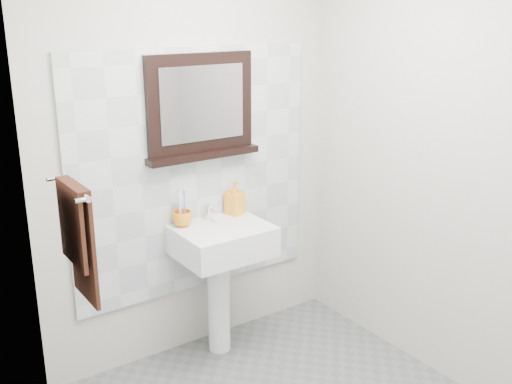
% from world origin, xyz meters
% --- Properties ---
extents(back_wall, '(2.00, 0.01, 2.50)m').
position_xyz_m(back_wall, '(0.00, 1.10, 1.25)').
color(back_wall, beige).
rests_on(back_wall, ground).
extents(left_wall, '(0.01, 2.20, 2.50)m').
position_xyz_m(left_wall, '(-1.00, 0.00, 1.25)').
color(left_wall, beige).
rests_on(left_wall, ground).
extents(right_wall, '(0.01, 2.20, 2.50)m').
position_xyz_m(right_wall, '(1.00, 0.00, 1.25)').
color(right_wall, beige).
rests_on(right_wall, ground).
extents(splashback, '(1.60, 0.02, 1.50)m').
position_xyz_m(splashback, '(0.00, 1.09, 1.15)').
color(splashback, silver).
rests_on(splashback, back_wall).
extents(pedestal_sink, '(0.55, 0.44, 0.96)m').
position_xyz_m(pedestal_sink, '(0.05, 0.87, 0.68)').
color(pedestal_sink, white).
rests_on(pedestal_sink, ground).
extents(toothbrush_cup, '(0.12, 0.12, 0.09)m').
position_xyz_m(toothbrush_cup, '(-0.14, 1.01, 0.91)').
color(toothbrush_cup, orange).
rests_on(toothbrush_cup, pedestal_sink).
extents(toothbrushes, '(0.05, 0.04, 0.21)m').
position_xyz_m(toothbrushes, '(-0.15, 1.01, 0.98)').
color(toothbrushes, white).
rests_on(toothbrushes, toothbrush_cup).
extents(soap_dispenser, '(0.12, 0.12, 0.21)m').
position_xyz_m(soap_dispenser, '(0.24, 1.01, 0.97)').
color(soap_dispenser, orange).
rests_on(soap_dispenser, pedestal_sink).
extents(framed_mirror, '(0.73, 0.11, 0.62)m').
position_xyz_m(framed_mirror, '(0.03, 1.06, 1.54)').
color(framed_mirror, black).
rests_on(framed_mirror, back_wall).
extents(towel_bar, '(0.07, 0.40, 0.03)m').
position_xyz_m(towel_bar, '(-0.95, 0.46, 1.37)').
color(towel_bar, silver).
rests_on(towel_bar, left_wall).
extents(hand_towel, '(0.06, 0.30, 0.55)m').
position_xyz_m(hand_towel, '(-0.94, 0.46, 1.16)').
color(hand_towel, black).
rests_on(hand_towel, towel_bar).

